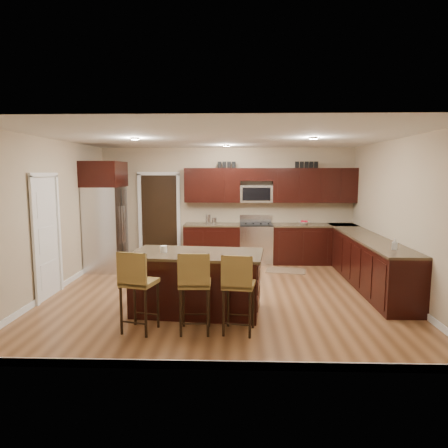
{
  "coord_description": "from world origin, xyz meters",
  "views": [
    {
      "loc": [
        0.23,
        -6.82,
        2.12
      ],
      "look_at": [
        -0.01,
        0.4,
        1.18
      ],
      "focal_mm": 32.0,
      "sensor_mm": 36.0,
      "label": 1
    }
  ],
  "objects_px": {
    "stool_left": "(137,282)",
    "refrigerator": "(105,215)",
    "island": "(197,284)",
    "stool_right": "(238,284)",
    "range": "(256,243)",
    "stool_mid": "(195,283)"
  },
  "relations": [
    {
      "from": "stool_left",
      "to": "refrigerator",
      "type": "bearing_deg",
      "value": 128.88
    },
    {
      "from": "stool_left",
      "to": "island",
      "type": "bearing_deg",
      "value": 64.97
    },
    {
      "from": "island",
      "to": "refrigerator",
      "type": "distance_m",
      "value": 3.53
    },
    {
      "from": "stool_right",
      "to": "island",
      "type": "bearing_deg",
      "value": 135.4
    },
    {
      "from": "refrigerator",
      "to": "stool_left",
      "type": "bearing_deg",
      "value": -65.93
    },
    {
      "from": "range",
      "to": "stool_mid",
      "type": "distance_m",
      "value": 4.35
    },
    {
      "from": "island",
      "to": "refrigerator",
      "type": "xyz_separation_m",
      "value": [
        -2.24,
        2.61,
        0.78
      ]
    },
    {
      "from": "island",
      "to": "stool_right",
      "type": "height_order",
      "value": "stool_right"
    },
    {
      "from": "range",
      "to": "stool_mid",
      "type": "bearing_deg",
      "value": -103.29
    },
    {
      "from": "stool_left",
      "to": "stool_right",
      "type": "relative_size",
      "value": 1.03
    },
    {
      "from": "stool_right",
      "to": "refrigerator",
      "type": "xyz_separation_m",
      "value": [
        -2.87,
        3.45,
        0.53
      ]
    },
    {
      "from": "range",
      "to": "refrigerator",
      "type": "relative_size",
      "value": 0.47
    },
    {
      "from": "stool_left",
      "to": "stool_mid",
      "type": "xyz_separation_m",
      "value": [
        0.76,
        -0.0,
        -0.01
      ]
    },
    {
      "from": "island",
      "to": "stool_left",
      "type": "relative_size",
      "value": 1.87
    },
    {
      "from": "stool_mid",
      "to": "stool_right",
      "type": "relative_size",
      "value": 1.02
    },
    {
      "from": "stool_left",
      "to": "stool_right",
      "type": "xyz_separation_m",
      "value": [
        1.33,
        0.0,
        -0.02
      ]
    },
    {
      "from": "stool_mid",
      "to": "refrigerator",
      "type": "bearing_deg",
      "value": 121.92
    },
    {
      "from": "stool_right",
      "to": "refrigerator",
      "type": "relative_size",
      "value": 0.46
    },
    {
      "from": "range",
      "to": "island",
      "type": "relative_size",
      "value": 0.54
    },
    {
      "from": "range",
      "to": "stool_right",
      "type": "bearing_deg",
      "value": -95.84
    },
    {
      "from": "stool_mid",
      "to": "stool_right",
      "type": "bearing_deg",
      "value": -1.57
    },
    {
      "from": "stool_right",
      "to": "stool_left",
      "type": "bearing_deg",
      "value": -171.05
    }
  ]
}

